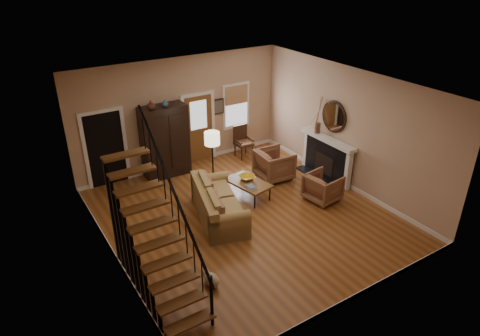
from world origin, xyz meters
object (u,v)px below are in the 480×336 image
armchair_left (323,187)px  floor_lamp (213,163)px  coffee_table (248,189)px  side_chair (244,142)px  armoire (165,141)px  armchair_right (274,165)px  sofa (219,203)px

armchair_left → floor_lamp: 2.97m
coffee_table → side_chair: side_chair is taller
floor_lamp → side_chair: size_ratio=1.72×
armoire → coffee_table: bearing=-61.8°
armchair_left → armchair_right: 1.71m
coffee_table → floor_lamp: bearing=131.3°
side_chair → armchair_left: bearing=-84.8°
armoire → armchair_left: (2.86, -3.56, -0.67)m
coffee_table → armchair_left: bearing=-36.5°
sofa → armchair_right: armchair_right is taller
armchair_right → coffee_table: bearing=116.6°
sofa → side_chair: 3.59m
side_chair → coffee_table: bearing=-119.9°
armchair_right → armoire: bearing=56.9°
armoire → side_chair: 2.61m
coffee_table → armchair_left: size_ratio=1.45×
coffee_table → armchair_right: (1.22, 0.51, 0.20)m
floor_lamp → side_chair: floor_lamp is taller
armoire → coffee_table: size_ratio=1.75×
armchair_right → armchair_left: bearing=-164.0°
armchair_right → floor_lamp: size_ratio=0.54×
sofa → side_chair: side_chair is taller
side_chair → armoire: bearing=175.5°
coffee_table → sofa: bearing=-158.9°
armchair_left → floor_lamp: size_ratio=0.47×
sofa → armchair_right: size_ratio=2.31×
armchair_right → floor_lamp: 1.93m
sofa → side_chair: (2.42, 2.65, 0.10)m
coffee_table → side_chair: size_ratio=1.18×
floor_lamp → coffee_table: bearing=-48.7°
sofa → armchair_left: (2.73, -0.72, -0.04)m
coffee_table → side_chair: (1.27, 2.20, 0.28)m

